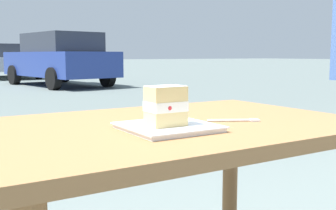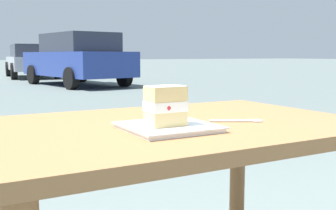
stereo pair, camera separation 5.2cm
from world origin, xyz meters
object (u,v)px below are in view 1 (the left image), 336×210
at_px(dessert_plate, 168,127).
at_px(dessert_fork, 237,120).
at_px(parked_car_near, 59,59).
at_px(parked_car_far, 12,60).
at_px(patio_table, 173,158).
at_px(cake_slice, 166,106).

relative_size(dessert_plate, dessert_fork, 1.59).
xyz_separation_m(parked_car_near, parked_car_far, (-0.35, 5.52, -0.10)).
height_order(patio_table, dessert_plate, dessert_plate).
bearing_deg(parked_car_far, dessert_fork, -98.85).
bearing_deg(patio_table, parked_car_near, 74.65).
xyz_separation_m(cake_slice, parked_car_far, (3.01, 17.50, -0.08)).
xyz_separation_m(dessert_plate, parked_car_far, (2.99, 17.49, -0.02)).
distance_m(dessert_fork, parked_car_far, 17.69).
bearing_deg(cake_slice, dessert_fork, 5.37).
distance_m(dessert_fork, parked_car_near, 12.34).
bearing_deg(parked_car_near, parked_car_far, 93.65).
bearing_deg(dessert_plate, parked_car_near, 74.38).
bearing_deg(parked_car_far, patio_table, -99.48).
distance_m(patio_table, cake_slice, 0.25).
distance_m(patio_table, dessert_fork, 0.24).
distance_m(patio_table, parked_car_far, 17.62).
bearing_deg(cake_slice, dessert_plate, 40.89).
distance_m(patio_table, dessert_plate, 0.19).
height_order(patio_table, cake_slice, cake_slice).
xyz_separation_m(dessert_fork, parked_car_near, (3.07, 11.95, 0.09)).
height_order(patio_table, parked_car_far, parked_car_far).
relative_size(patio_table, cake_slice, 10.63).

